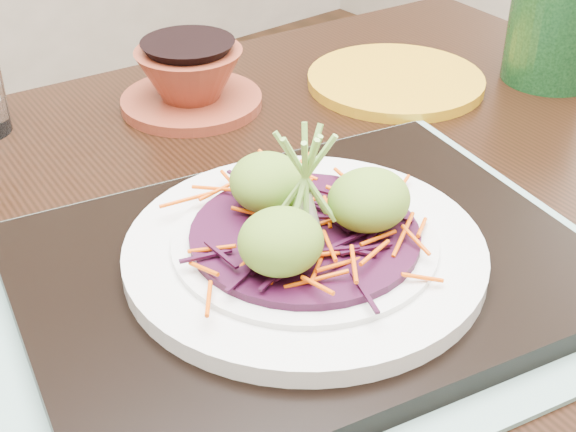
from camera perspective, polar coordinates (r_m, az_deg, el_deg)
dining_table at (r=0.75m, az=-3.81°, el=-8.10°), size 1.30×0.95×0.76m
placemat at (r=0.64m, az=1.16°, el=-4.65°), size 0.57×0.49×0.00m
serving_tray at (r=0.63m, az=1.17°, el=-3.80°), size 0.49×0.41×0.02m
white_plate at (r=0.62m, az=1.19°, el=-2.39°), size 0.28×0.28×0.02m
cabbage_bed at (r=0.61m, az=1.20°, el=-1.31°), size 0.18×0.18×0.01m
carrot_julienne at (r=0.60m, az=1.21°, el=-0.64°), size 0.21×0.21×0.01m
guacamole_scoops at (r=0.60m, az=1.28°, el=0.63°), size 0.15×0.14×0.05m
scallion_garnish at (r=0.58m, az=1.26°, el=2.42°), size 0.06×0.06×0.10m
terracotta_bowl_set at (r=0.91m, az=-6.96°, el=9.47°), size 0.19×0.19×0.07m
yellow_plate at (r=0.97m, az=7.66°, el=9.53°), size 0.24×0.24×0.01m
green_jar at (r=1.01m, az=18.53°, el=12.61°), size 0.15×0.15×0.13m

